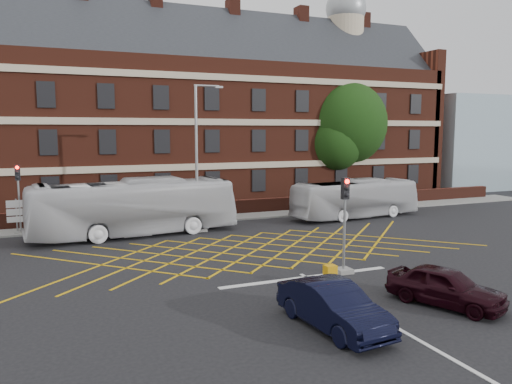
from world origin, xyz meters
name	(u,v)px	position (x,y,z in m)	size (l,w,h in m)	color
ground	(273,258)	(0.00, 0.00, 0.00)	(120.00, 120.00, 0.00)	black
victorian_building	(172,113)	(0.25, 22.00, 7.84)	(51.00, 12.17, 20.40)	#512014
boundary_wall	(199,210)	(0.00, 13.00, 0.55)	(56.00, 0.50, 1.10)	#461B12
far_pavement	(203,218)	(0.00, 12.00, 0.06)	(60.00, 3.00, 0.12)	slate
glass_block	(469,142)	(34.00, 21.00, 5.00)	(14.00, 10.00, 10.00)	#99B2BF
box_junction_hatching	(257,250)	(0.00, 2.00, 0.01)	(11.50, 0.12, 0.02)	#CC990C
stop_line	(306,277)	(0.00, -3.50, 0.01)	(8.00, 0.30, 0.02)	silver
centre_line	(406,333)	(0.00, -10.00, 0.01)	(0.15, 14.00, 0.02)	silver
bus_left	(134,207)	(-5.42, 8.26, 1.72)	(2.89, 12.36, 3.44)	silver
bus_right	(355,199)	(10.43, 8.34, 1.40)	(2.34, 10.02, 2.79)	silver
car_navy	(333,306)	(-1.90, -8.76, 0.74)	(1.57, 4.50, 1.48)	black
car_maroon	(445,286)	(2.97, -8.51, 0.71)	(1.68, 4.19, 1.43)	black
deciduous_tree	(344,129)	(15.15, 17.41, 6.44)	(7.89, 7.75, 10.86)	black
traffic_light_near	(344,234)	(1.85, -3.53, 1.76)	(0.70, 0.70, 4.27)	slate
traffic_light_far	(19,206)	(-11.82, 11.24, 1.76)	(0.70, 0.70, 4.27)	slate
street_lamp	(198,181)	(-1.48, 8.07, 3.15)	(2.25, 1.00, 9.12)	slate
direction_signs	(16,212)	(-12.01, 11.23, 1.38)	(1.10, 0.16, 2.20)	gray
utility_cabinet	(330,276)	(0.33, -4.90, 0.43)	(0.47, 0.41, 0.86)	orange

